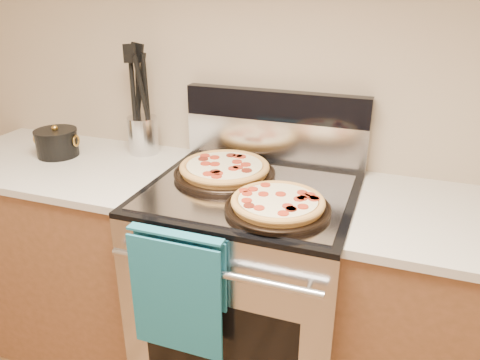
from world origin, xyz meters
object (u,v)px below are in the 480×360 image
(utensil_crock, at_px, (143,135))
(range_body, at_px, (250,294))
(pepperoni_pizza_front, at_px, (278,204))
(saucepan, at_px, (57,144))
(pepperoni_pizza_back, at_px, (225,170))

(utensil_crock, bearing_deg, range_body, -22.26)
(pepperoni_pizza_front, distance_m, saucepan, 1.09)
(pepperoni_pizza_front, xyz_separation_m, utensil_crock, (-0.73, 0.39, 0.04))
(utensil_crock, bearing_deg, pepperoni_pizza_front, -27.86)
(pepperoni_pizza_front, distance_m, utensil_crock, 0.83)
(utensil_crock, bearing_deg, saucepan, -154.06)
(range_body, relative_size, pepperoni_pizza_back, 2.32)
(range_body, distance_m, utensil_crock, 0.83)
(range_body, xyz_separation_m, saucepan, (-0.92, 0.08, 0.51))
(range_body, distance_m, saucepan, 1.06)
(range_body, relative_size, utensil_crock, 5.49)
(saucepan, bearing_deg, pepperoni_pizza_front, -11.72)
(pepperoni_pizza_back, bearing_deg, saucepan, 179.58)
(pepperoni_pizza_front, bearing_deg, saucepan, 168.28)
(pepperoni_pizza_back, bearing_deg, range_body, -28.23)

